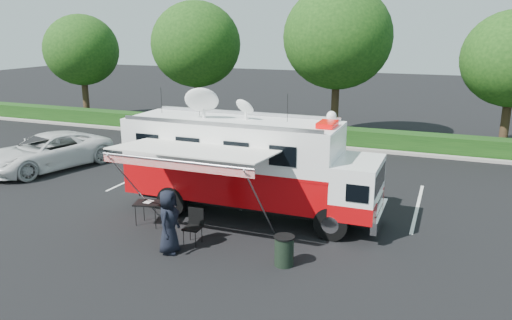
{
  "coord_description": "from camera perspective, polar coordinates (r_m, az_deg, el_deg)",
  "views": [
    {
      "loc": [
        6.33,
        -15.51,
        6.5
      ],
      "look_at": [
        0.0,
        0.5,
        1.9
      ],
      "focal_mm": 35.0,
      "sensor_mm": 36.0,
      "label": 1
    }
  ],
  "objects": [
    {
      "name": "folding_chair",
      "position": [
        15.65,
        -7.06,
        -7.11
      ],
      "size": [
        0.54,
        0.57,
        1.09
      ],
      "color": "black",
      "rests_on": "ground_plane"
    },
    {
      "name": "back_border",
      "position": [
        28.92,
        11.45,
        11.7
      ],
      "size": [
        60.0,
        6.14,
        8.87
      ],
      "color": "#9E998E",
      "rests_on": "ground_plane"
    },
    {
      "name": "stall_lines",
      "position": [
        20.77,
        1.25,
        -3.27
      ],
      "size": [
        24.12,
        5.5,
        0.01
      ],
      "color": "silver",
      "rests_on": "ground_plane"
    },
    {
      "name": "trash_bin",
      "position": [
        14.21,
        3.23,
        -10.3
      ],
      "size": [
        0.59,
        0.59,
        0.87
      ],
      "color": "black",
      "rests_on": "ground_plane"
    },
    {
      "name": "folding_table",
      "position": [
        17.2,
        -12.15,
        -4.9
      ],
      "size": [
        1.09,
        0.9,
        0.81
      ],
      "color": "black",
      "rests_on": "ground_plane"
    },
    {
      "name": "ground_plane",
      "position": [
        17.97,
        -0.59,
        -6.25
      ],
      "size": [
        120.0,
        120.0,
        0.0
      ],
      "primitive_type": "plane",
      "color": "black",
      "rests_on": "ground"
    },
    {
      "name": "awning",
      "position": [
        15.26,
        -7.38,
        0.78
      ],
      "size": [
        4.93,
        2.56,
        2.98
      ],
      "color": "white",
      "rests_on": "ground_plane"
    },
    {
      "name": "white_suv",
      "position": [
        25.64,
        -22.56,
        -0.9
      ],
      "size": [
        4.28,
        6.47,
        1.65
      ],
      "primitive_type": "imported",
      "rotation": [
        0.0,
        0.0,
        -0.28
      ],
      "color": "silver",
      "rests_on": "ground_plane"
    },
    {
      "name": "command_truck",
      "position": [
        17.41,
        -0.85,
        -0.5
      ],
      "size": [
        9.04,
        2.49,
        4.34
      ],
      "color": "black",
      "rests_on": "ground_plane"
    },
    {
      "name": "person",
      "position": [
        15.35,
        -9.78,
        -10.33
      ],
      "size": [
        0.76,
        1.03,
        1.94
      ],
      "primitive_type": "imported",
      "rotation": [
        0.0,
        0.0,
        1.73
      ],
      "color": "black",
      "rests_on": "ground_plane"
    }
  ]
}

